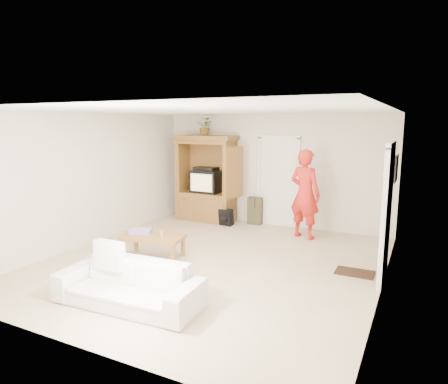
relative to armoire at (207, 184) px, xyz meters
The scene contains 19 objects.
floor 3.22m from the armoire, 59.36° to the right, with size 6.00×6.00×0.00m, color tan.
ceiling 3.53m from the armoire, 59.36° to the right, with size 6.00×6.00×0.00m, color white.
wall_back 1.66m from the armoire, 12.11° to the left, with size 5.50×5.50×0.00m, color silver.
wall_front 5.89m from the armoire, 74.44° to the right, with size 5.50×5.50×0.00m, color silver.
wall_left 2.94m from the armoire, 113.79° to the right, with size 6.00×6.00×0.00m, color silver.
wall_right 5.09m from the armoire, 31.60° to the right, with size 6.00×6.00×0.00m, color silver.
armoire is the anchor object (origin of this frame).
door_back 1.76m from the armoire, 10.13° to the left, with size 0.85×0.05×2.04m, color white.
doorway_right 4.77m from the armoire, 25.61° to the right, with size 0.05×0.90×2.04m, color black.
framed_picture 4.43m from the armoire, 10.03° to the right, with size 0.03×0.60×0.48m, color black.
doormat 4.48m from the armoire, 28.01° to the right, with size 0.60×0.40×0.02m, color #382316.
plant 1.40m from the armoire, 126.74° to the right, with size 0.38×0.33×0.42m, color #4C7238.
man 2.61m from the armoire, ahead, with size 0.69×0.45×1.88m, color red.
sofa 4.84m from the armoire, 73.53° to the right, with size 1.99×0.78×0.58m, color silver.
coffee_table 2.98m from the armoire, 80.28° to the right, with size 1.19×0.80×0.41m.
towel 2.93m from the armoire, 85.73° to the right, with size 0.38×0.28×0.08m, color #F852B5.
candle 2.95m from the armoire, 77.21° to the right, with size 0.08×0.08×0.10m, color tan.
backpack_black 1.01m from the armoire, 22.72° to the right, with size 0.31×0.18×0.38m, color black, non-canonical shape.
backpack_olive 1.36m from the armoire, ahead, with size 0.34×0.25×0.65m, color #47442B, non-canonical shape.
Camera 1 is at (3.17, -5.84, 2.41)m, focal length 32.00 mm.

